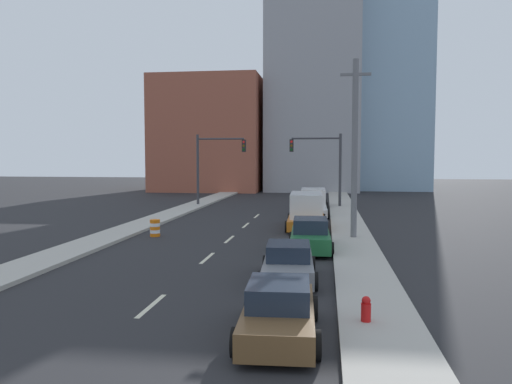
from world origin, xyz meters
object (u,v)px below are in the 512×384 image
Objects in this scene: sedan_green at (310,236)px; sedan_gray at (288,263)px; sedan_brown at (279,312)px; traffic_signal_left at (211,160)px; traffic_barrel at (155,228)px; fire_hydrant at (366,312)px; utility_pole_right_mid at (355,148)px; box_truck_white at (313,203)px; traffic_signal_right at (326,160)px; box_truck_orange at (306,212)px; sedan_black at (315,200)px.

sedan_gray is at bearing -97.84° from sedan_green.
sedan_brown is 11.70m from sedan_green.
traffic_signal_left is 1.48× the size of sedan_brown.
traffic_barrel is 12.17m from sedan_gray.
sedan_gray reaches higher than fire_hydrant.
utility_pole_right_mid reaches higher than sedan_green.
traffic_signal_left is at bearing 144.84° from box_truck_white.
traffic_signal_right is 17.14m from utility_pole_right_mid.
box_truck_orange is at bearing -95.08° from traffic_signal_right.
sedan_gray is at bearing -47.76° from traffic_barrel.
sedan_black is at bearing 88.23° from box_truck_white.
sedan_brown is at bearing -91.70° from box_truck_orange.
sedan_black is at bearing -0.16° from traffic_signal_left.
sedan_green is at bearing -91.35° from sedan_black.
box_truck_orange is (0.13, 13.31, 0.43)m from sedan_gray.
traffic_signal_left reaches higher than sedan_gray.
sedan_green reaches higher than traffic_barrel.
sedan_black is (-0.89, -0.03, -3.53)m from traffic_signal_right.
box_truck_orange is at bearing 86.07° from sedan_gray.
traffic_barrel is 14.08m from box_truck_white.
traffic_barrel is at bearing -118.61° from traffic_signal_right.
sedan_green is 14.19m from box_truck_white.
sedan_black is (-0.20, 20.36, -0.02)m from sedan_green.
sedan_brown is 0.99× the size of sedan_gray.
traffic_signal_right is 20.70m from sedan_green.
box_truck_orange is 1.47× the size of sedan_black.
traffic_signal_right is 3.64m from sedan_black.
sedan_gray is (-2.81, -9.32, -4.30)m from utility_pole_right_mid.
traffic_signal_right is 1.36× the size of sedan_green.
traffic_signal_right is at bearing 0.00° from traffic_signal_left.
sedan_gray is 1.01× the size of sedan_black.
box_truck_white is at bearing 85.54° from sedan_gray.
utility_pole_right_mid reaches higher than fire_hydrant.
box_truck_orange reaches higher than sedan_green.
traffic_signal_left is 33.30m from fire_hydrant.
sedan_brown is at bearing -155.48° from fire_hydrant.
utility_pole_right_mid is at bearing 77.49° from sedan_brown.
traffic_signal_left is 6.84× the size of traffic_barrel.
utility_pole_right_mid is at bearing -57.96° from box_truck_orange.
traffic_barrel is at bearing -118.26° from sedan_black.
traffic_barrel is 0.22× the size of sedan_brown.
traffic_signal_left is at bearing 110.04° from fire_hydrant.
traffic_signal_right is 26.65m from sedan_gray.
sedan_gray is 26.35m from sedan_black.
utility_pole_right_mid reaches higher than sedan_black.
fire_hydrant is 0.14× the size of box_truck_white.
sedan_brown reaches higher than traffic_barrel.
sedan_gray is (8.96, -26.38, -3.59)m from traffic_signal_left.
fire_hydrant is at bearing -84.76° from box_truck_orange.
sedan_brown is at bearing -91.50° from sedan_gray.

